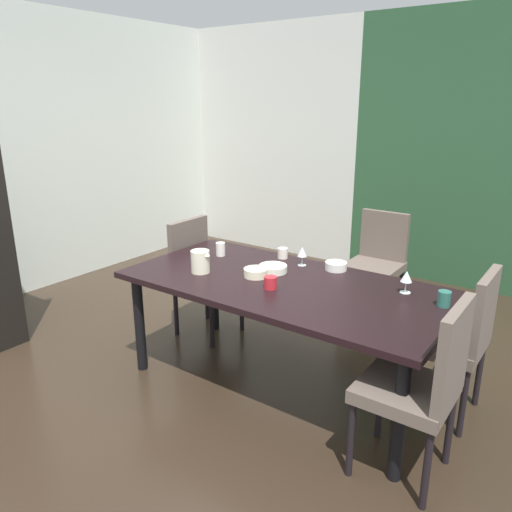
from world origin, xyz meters
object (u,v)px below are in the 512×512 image
dining_table (284,293)px  cup_rear (221,249)px  pitcher_west (200,261)px  chair_left_far (201,270)px  chair_head_far (377,259)px  cup_left (444,299)px  serving_bowl_near_window (273,269)px  serving_bowl_east (256,273)px  cup_center (283,253)px  serving_bowl_north (336,266)px  wine_glass_corner (407,277)px  chair_right_near (423,382)px  cup_near_shelf (270,283)px  chair_right_far (458,334)px  wine_glass_right (302,252)px

dining_table → cup_rear: size_ratio=20.82×
dining_table → pitcher_west: 0.60m
chair_left_far → cup_rear: (0.32, -0.13, 0.26)m
chair_head_far → cup_left: bearing=125.6°
chair_left_far → serving_bowl_near_window: 0.89m
serving_bowl_east → cup_left: (1.13, 0.21, 0.02)m
cup_center → serving_bowl_north: bearing=-1.0°
chair_left_far → serving_bowl_east: size_ratio=5.87×
cup_rear → chair_head_far: bearing=59.6°
serving_bowl_north → cup_rear: size_ratio=1.48×
chair_head_far → wine_glass_corner: bearing=118.9°
chair_left_far → cup_center: (0.72, 0.08, 0.25)m
chair_right_near → serving_bowl_north: size_ratio=6.59×
chair_left_far → serving_bowl_near_window: bearing=76.0°
cup_center → cup_near_shelf: 0.61m
cup_near_shelf → pitcher_west: pitcher_west is taller
cup_left → chair_left_far: bearing=176.0°
serving_bowl_east → cup_rear: (-0.47, 0.22, 0.02)m
chair_right_far → serving_bowl_east: 1.27m
cup_rear → chair_right_far: bearing=4.4°
dining_table → serving_bowl_east: size_ratio=13.07×
dining_table → chair_right_near: 1.06m
wine_glass_right → serving_bowl_north: size_ratio=0.90×
pitcher_west → chair_left_far: bearing=132.1°
dining_table → serving_bowl_north: bearing=68.6°
chair_head_far → serving_bowl_north: chair_head_far is taller
chair_right_near → wine_glass_right: bearing=58.0°
dining_table → serving_bowl_near_window: size_ratio=10.94×
dining_table → serving_bowl_north: serving_bowl_north is taller
serving_bowl_east → cup_near_shelf: size_ratio=2.01×
cup_left → serving_bowl_near_window: bearing=-176.2°
chair_head_far → wine_glass_right: (-0.12, -1.08, 0.31)m
chair_left_far → cup_left: 1.95m
serving_bowl_east → serving_bowl_near_window: size_ratio=0.84×
dining_table → wine_glass_corner: bearing=21.1°
serving_bowl_near_window → cup_center: bearing=110.7°
chair_right_near → chair_head_far: bearing=28.7°
cup_rear → cup_center: bearing=27.9°
wine_glass_right → serving_bowl_near_window: size_ratio=0.70×
cup_left → cup_near_shelf: size_ratio=1.13×
dining_table → serving_bowl_east: (-0.21, -0.02, 0.10)m
chair_head_far → pitcher_west: (-0.60, -1.59, 0.29)m
serving_bowl_east → cup_near_shelf: 0.23m
cup_center → chair_right_far: bearing=-3.8°
chair_right_near → wine_glass_corner: chair_right_near is taller
serving_bowl_east → cup_rear: size_ratio=1.59×
chair_left_far → cup_left: bearing=86.0°
chair_right_far → cup_left: 0.29m
wine_glass_right → pitcher_west: (-0.47, -0.52, -0.02)m
wine_glass_corner → cup_left: (0.24, -0.07, -0.05)m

